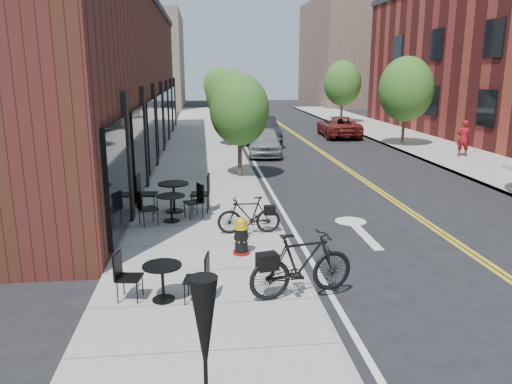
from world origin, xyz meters
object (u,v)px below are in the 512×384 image
patio_umbrella (205,343)px  parked_car_b (261,130)px  bistro_set_b (171,204)px  parked_car_c (240,116)px  fire_hydrant (241,236)px  parked_car_far (339,127)px  bistro_set_c (174,193)px  bicycle_left (249,215)px  bistro_set_a (163,277)px  pedestrian (463,138)px  bicycle_right (302,264)px  parked_car_a (265,141)px

patio_umbrella → parked_car_b: 24.07m
patio_umbrella → bistro_set_b: bearing=95.4°
patio_umbrella → parked_car_c: size_ratio=0.46×
fire_hydrant → parked_car_far: size_ratio=0.19×
bistro_set_b → bistro_set_c: 0.95m
fire_hydrant → bicycle_left: size_ratio=0.55×
patio_umbrella → bistro_set_a: bearing=99.8°
bistro_set_b → pedestrian: (12.89, 9.02, 0.37)m
bicycle_right → bistro_set_c: bearing=10.0°
parked_car_a → parked_car_b: size_ratio=0.84×
bistro_set_b → parked_car_a: 11.67m
patio_umbrella → parked_car_a: 20.13m
bicycle_right → parked_car_b: (1.59, 19.73, 0.05)m
bistro_set_b → parked_car_a: bearing=46.2°
patio_umbrella → parked_car_a: patio_umbrella is taller
bicycle_right → bistro_set_a: 2.43m
bicycle_left → patio_umbrella: (-1.10, -7.66, 1.11)m
bicycle_left → bistro_set_c: bearing=-137.5°
fire_hydrant → parked_car_c: parked_car_c is taller
patio_umbrella → bistro_set_c: bearing=94.8°
bistro_set_b → bistro_set_c: (0.02, 0.94, 0.08)m
parked_car_far → pedestrian: (3.65, -8.22, 0.32)m
bicycle_left → pedestrian: bearing=133.8°
fire_hydrant → bistro_set_c: bearing=93.5°
bistro_set_a → bistro_set_b: 4.71m
bistro_set_c → parked_car_c: (3.62, 23.21, 0.03)m
parked_car_b → pedestrian: pedestrian is taller
bistro_set_b → parked_car_b: bearing=50.1°
bistro_set_b → pedestrian: size_ratio=1.03×
bistro_set_c → parked_car_far: (9.22, 16.30, -0.02)m
parked_car_a → parked_car_far: 8.23m
parked_car_c → pedestrian: pedestrian is taller
bicycle_right → bistro_set_c: bicycle_right is taller
bicycle_right → pedestrian: bearing=-50.7°
bistro_set_b → parked_car_b: (4.13, 14.96, 0.17)m
bistro_set_a → parked_car_far: parked_car_far is taller
bistro_set_a → parked_car_far: bearing=76.9°
bistro_set_b → patio_umbrella: (0.84, -8.87, 1.11)m
bistro_set_a → parked_car_b: 20.07m
bistro_set_b → pedestrian: bearing=10.5°
bistro_set_b → fire_hydrant: bearing=-82.0°
fire_hydrant → bistro_set_c: size_ratio=0.42×
fire_hydrant → parked_car_far: (7.59, 19.83, 0.12)m
parked_car_a → parked_car_c: parked_car_c is taller
bicycle_right → parked_car_b: size_ratio=0.43×
fire_hydrant → bistro_set_a: (-1.53, -2.11, 0.02)m
patio_umbrella → parked_car_b: (3.29, 23.82, -0.93)m
parked_car_b → parked_car_far: 5.60m
fire_hydrant → patio_umbrella: bearing=-118.5°
bicycle_right → parked_car_c: size_ratio=0.41×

